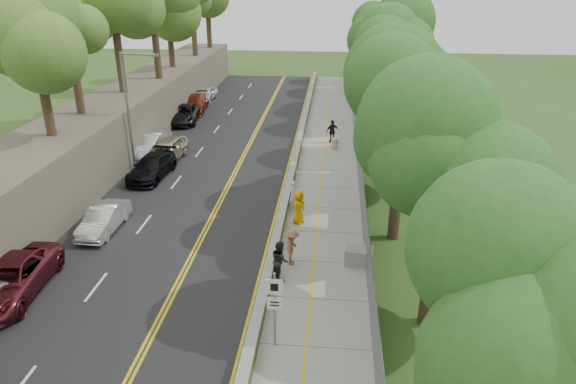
# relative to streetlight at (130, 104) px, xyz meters

# --- Properties ---
(ground) EXTENTS (140.00, 140.00, 0.00)m
(ground) POSITION_rel_streetlight_xyz_m (10.46, -14.00, -4.64)
(ground) COLOR #33511E
(ground) RESTS_ON ground
(road) EXTENTS (11.20, 66.00, 0.04)m
(road) POSITION_rel_streetlight_xyz_m (5.06, 1.00, -4.62)
(road) COLOR black
(road) RESTS_ON ground
(sidewalk) EXTENTS (4.20, 66.00, 0.05)m
(sidewalk) POSITION_rel_streetlight_xyz_m (13.01, 1.00, -4.61)
(sidewalk) COLOR gray
(sidewalk) RESTS_ON ground
(jersey_barrier) EXTENTS (0.42, 66.00, 0.60)m
(jersey_barrier) POSITION_rel_streetlight_xyz_m (10.71, 1.00, -4.34)
(jersey_barrier) COLOR #BEE122
(jersey_barrier) RESTS_ON ground
(rock_embankment) EXTENTS (5.00, 66.00, 4.00)m
(rock_embankment) POSITION_rel_streetlight_xyz_m (-3.04, 1.00, -2.64)
(rock_embankment) COLOR #595147
(rock_embankment) RESTS_ON ground
(chainlink_fence) EXTENTS (0.04, 66.00, 2.00)m
(chainlink_fence) POSITION_rel_streetlight_xyz_m (15.11, 1.00, -3.64)
(chainlink_fence) COLOR slate
(chainlink_fence) RESTS_ON ground
(trees_embankment) EXTENTS (6.40, 66.00, 13.00)m
(trees_embankment) POSITION_rel_streetlight_xyz_m (-2.54, 1.00, 5.86)
(trees_embankment) COLOR olive
(trees_embankment) RESTS_ON rock_embankment
(trees_fenceside) EXTENTS (7.00, 66.00, 14.00)m
(trees_fenceside) POSITION_rel_streetlight_xyz_m (17.46, 1.00, 2.36)
(trees_fenceside) COLOR #367329
(trees_fenceside) RESTS_ON ground
(streetlight) EXTENTS (2.52, 0.22, 8.00)m
(streetlight) POSITION_rel_streetlight_xyz_m (0.00, 0.00, 0.00)
(streetlight) COLOR gray
(streetlight) RESTS_ON ground
(signpost) EXTENTS (0.62, 0.09, 3.10)m
(signpost) POSITION_rel_streetlight_xyz_m (11.51, -17.02, -2.68)
(signpost) COLOR gray
(signpost) RESTS_ON sidewalk
(construction_barrel) EXTENTS (0.52, 0.52, 0.85)m
(construction_barrel) POSITION_rel_streetlight_xyz_m (13.46, 5.67, -4.17)
(construction_barrel) COLOR #D84300
(construction_barrel) RESTS_ON sidewalk
(concrete_block) EXTENTS (1.35, 1.10, 0.82)m
(concrete_block) POSITION_rel_streetlight_xyz_m (14.76, -11.00, -4.18)
(concrete_block) COLOR slate
(concrete_block) RESTS_ON sidewalk
(car_1) EXTENTS (1.51, 4.10, 1.34)m
(car_1) POSITION_rel_streetlight_xyz_m (1.46, -8.88, -3.93)
(car_1) COLOR silver
(car_1) RESTS_ON road
(car_2) EXTENTS (2.99, 5.79, 1.56)m
(car_2) POSITION_rel_streetlight_xyz_m (-0.01, -14.89, -3.82)
(car_2) COLOR maroon
(car_2) RESTS_ON road
(car_3) EXTENTS (2.42, 5.11, 1.44)m
(car_3) POSITION_rel_streetlight_xyz_m (1.46, -1.27, -3.88)
(car_3) COLOR black
(car_3) RESTS_ON road
(car_4) EXTENTS (2.33, 4.91, 1.62)m
(car_4) POSITION_rel_streetlight_xyz_m (1.46, 1.94, -3.79)
(car_4) COLOR #C0B58F
(car_4) RESTS_ON road
(car_5) EXTENTS (2.10, 4.99, 1.60)m
(car_5) POSITION_rel_streetlight_xyz_m (-0.14, 2.95, -3.80)
(car_5) COLOR silver
(car_5) RESTS_ON road
(car_6) EXTENTS (3.04, 5.65, 1.51)m
(car_6) POSITION_rel_streetlight_xyz_m (-0.14, 11.91, -3.85)
(car_6) COLOR black
(car_6) RESTS_ON road
(car_7) EXTENTS (2.69, 5.55, 1.56)m
(car_7) POSITION_rel_streetlight_xyz_m (-0.14, 15.60, -3.82)
(car_7) COLOR maroon
(car_7) RESTS_ON road
(car_8) EXTENTS (1.97, 4.10, 1.35)m
(car_8) POSITION_rel_streetlight_xyz_m (-0.14, 20.39, -3.92)
(car_8) COLOR silver
(car_8) RESTS_ON road
(painter_0) EXTENTS (0.93, 1.09, 1.89)m
(painter_0) POSITION_rel_streetlight_xyz_m (11.64, -7.05, -3.65)
(painter_0) COLOR #DD9F04
(painter_0) RESTS_ON sidewalk
(painter_1) EXTENTS (0.64, 0.75, 1.76)m
(painter_1) POSITION_rel_streetlight_xyz_m (11.21, -5.37, -3.71)
(painter_1) COLOR silver
(painter_1) RESTS_ON sidewalk
(painter_2) EXTENTS (0.99, 1.09, 1.83)m
(painter_2) POSITION_rel_streetlight_xyz_m (11.21, -12.53, -3.67)
(painter_2) COLOR black
(painter_2) RESTS_ON sidewalk
(painter_3) EXTENTS (0.82, 1.24, 1.78)m
(painter_3) POSITION_rel_streetlight_xyz_m (11.65, -11.30, -3.70)
(painter_3) COLOR #965D40
(painter_3) RESTS_ON sidewalk
(person_far) EXTENTS (1.16, 0.83, 1.83)m
(person_far) POSITION_rel_streetlight_xyz_m (13.26, 7.27, -3.67)
(person_far) COLOR black
(person_far) RESTS_ON sidewalk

